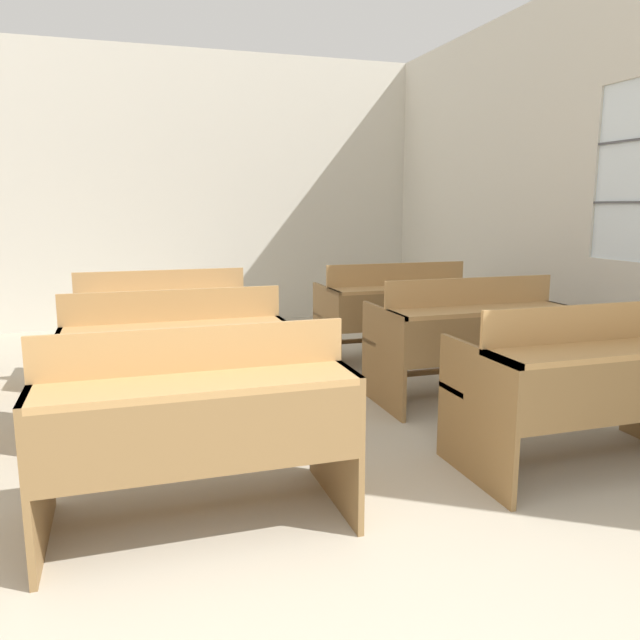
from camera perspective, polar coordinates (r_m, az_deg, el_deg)
wall_back at (r=7.51m, az=-16.53°, el=11.33°), size 6.74×0.06×3.14m
wall_right_with_window at (r=5.56m, az=22.26°, el=11.43°), size 0.06×6.49×3.14m
bench_front_center at (r=2.76m, az=-11.22°, el=-9.11°), size 1.31×0.72×0.89m
bench_front_right at (r=3.58m, az=23.29°, el=-5.25°), size 1.31×0.72×0.89m
bench_second_center at (r=3.93m, az=-13.08°, el=-3.30°), size 1.31×0.72×0.89m
bench_second_right at (r=4.57m, az=13.43°, el=-1.41°), size 1.31×0.72×0.89m
bench_third_center at (r=5.13m, az=-14.16°, el=-0.18°), size 1.31×0.72×0.89m
bench_third_right at (r=5.61m, az=6.98°, el=0.95°), size 1.31×0.72×0.89m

